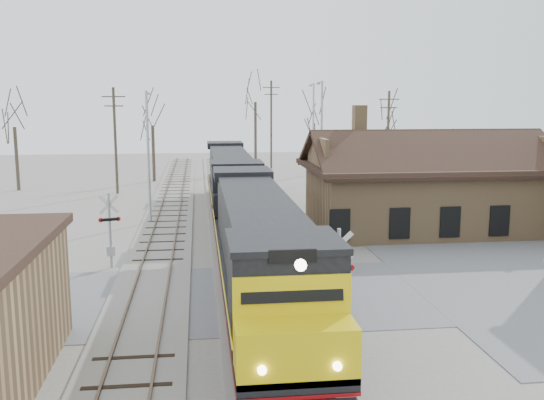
# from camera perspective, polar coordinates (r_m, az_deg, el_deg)

# --- Properties ---
(ground) EXTENTS (140.00, 140.00, 0.00)m
(ground) POSITION_cam_1_polar(r_m,az_deg,el_deg) (26.14, -1.53, -9.01)
(ground) COLOR gray
(ground) RESTS_ON ground
(road) EXTENTS (60.00, 9.00, 0.03)m
(road) POSITION_cam_1_polar(r_m,az_deg,el_deg) (26.14, -1.53, -8.98)
(road) COLOR slate
(road) RESTS_ON ground
(track_main) EXTENTS (3.40, 90.00, 0.24)m
(track_main) POSITION_cam_1_polar(r_m,az_deg,el_deg) (40.60, -3.54, -2.22)
(track_main) COLOR gray
(track_main) RESTS_ON ground
(track_siding) EXTENTS (3.40, 90.00, 0.24)m
(track_siding) POSITION_cam_1_polar(r_m,az_deg,el_deg) (40.59, -9.90, -2.35)
(track_siding) COLOR gray
(track_siding) RESTS_ON ground
(depot) EXTENTS (15.20, 9.31, 7.90)m
(depot) POSITION_cam_1_polar(r_m,az_deg,el_deg) (39.82, 14.19, 0.70)
(depot) COLOR #9F7B52
(depot) RESTS_ON ground
(locomotive_lead) EXTENTS (3.07, 20.56, 4.56)m
(locomotive_lead) POSITION_cam_1_polar(r_m,az_deg,el_deg) (23.86, -1.17, -4.82)
(locomotive_lead) COLOR black
(locomotive_lead) RESTS_ON ground
(locomotive_trailing) EXTENTS (3.07, 20.56, 4.32)m
(locomotive_trailing) POSITION_cam_1_polar(r_m,az_deg,el_deg) (44.29, -3.89, 1.82)
(locomotive_trailing) COLOR black
(locomotive_trailing) RESTS_ON ground
(crossbuck_near) EXTENTS (1.12, 0.29, 3.92)m
(crossbuck_near) POSITION_cam_1_polar(r_m,az_deg,el_deg) (21.33, 6.23, -8.15)
(crossbuck_near) COLOR #A5A8AD
(crossbuck_near) RESTS_ON ground
(crossbuck_far) EXTENTS (1.06, 0.36, 3.76)m
(crossbuck_far) POSITION_cam_1_polar(r_m,az_deg,el_deg) (30.94, -15.00, -2.98)
(crossbuck_far) COLOR #A5A8AD
(crossbuck_far) RESTS_ON ground
(streetlight_a) EXTENTS (0.25, 2.04, 8.83)m
(streetlight_a) POSITION_cam_1_polar(r_m,az_deg,el_deg) (41.43, -11.56, 4.68)
(streetlight_a) COLOR #A5A8AD
(streetlight_a) RESTS_ON ground
(streetlight_b) EXTENTS (0.25, 2.04, 9.75)m
(streetlight_b) POSITION_cam_1_polar(r_m,az_deg,el_deg) (50.31, 4.66, 6.19)
(streetlight_b) COLOR #A5A8AD
(streetlight_b) RESTS_ON ground
(streetlight_c) EXTENTS (0.25, 2.04, 9.80)m
(streetlight_c) POSITION_cam_1_polar(r_m,az_deg,el_deg) (60.10, 3.88, 6.75)
(streetlight_c) COLOR #A5A8AD
(streetlight_c) RESTS_ON ground
(utility_pole_a) EXTENTS (2.00, 0.24, 9.29)m
(utility_pole_a) POSITION_cam_1_polar(r_m,az_deg,el_deg) (55.00, -14.53, 5.62)
(utility_pole_a) COLOR #382D23
(utility_pole_a) RESTS_ON ground
(utility_pole_b) EXTENTS (2.00, 0.24, 10.43)m
(utility_pole_b) POSITION_cam_1_polar(r_m,az_deg,el_deg) (72.73, -0.07, 7.25)
(utility_pole_b) COLOR #382D23
(utility_pole_b) RESTS_ON ground
(utility_pole_c) EXTENTS (2.00, 0.24, 9.06)m
(utility_pole_c) POSITION_cam_1_polar(r_m,az_deg,el_deg) (59.49, 10.85, 5.91)
(utility_pole_c) COLOR #382D23
(utility_pole_c) RESTS_ON ground
(tree_a) EXTENTS (3.86, 3.86, 9.46)m
(tree_a) POSITION_cam_1_polar(r_m,az_deg,el_deg) (59.84, -23.13, 7.24)
(tree_a) COLOR #382D23
(tree_a) RESTS_ON ground
(tree_b) EXTENTS (3.77, 3.77, 9.24)m
(tree_b) POSITION_cam_1_polar(r_m,az_deg,el_deg) (62.43, -11.20, 7.74)
(tree_b) COLOR #382D23
(tree_b) RESTS_ON ground
(tree_c) EXTENTS (5.30, 5.30, 12.99)m
(tree_c) POSITION_cam_1_polar(r_m,az_deg,el_deg) (71.55, -1.58, 10.26)
(tree_c) COLOR #382D23
(tree_c) RESTS_ON ground
(tree_d) EXTENTS (3.78, 3.78, 9.27)m
(tree_d) POSITION_cam_1_polar(r_m,az_deg,el_deg) (67.22, 3.97, 8.02)
(tree_d) COLOR #382D23
(tree_d) RESTS_ON ground
(tree_e) EXTENTS (3.47, 3.47, 8.50)m
(tree_e) POSITION_cam_1_polar(r_m,az_deg,el_deg) (67.59, 10.90, 7.42)
(tree_e) COLOR #382D23
(tree_e) RESTS_ON ground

